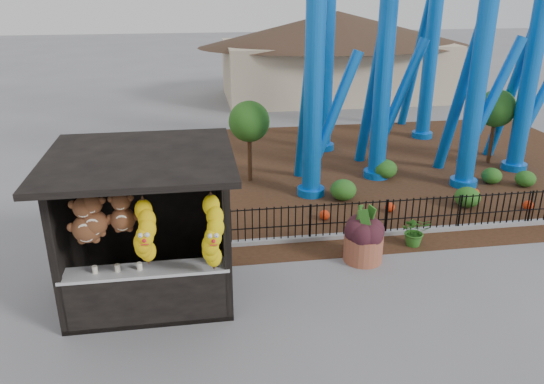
{
  "coord_description": "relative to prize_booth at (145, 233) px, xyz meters",
  "views": [
    {
      "loc": [
        -1.99,
        -8.72,
        6.16
      ],
      "look_at": [
        -0.4,
        1.5,
        2.0
      ],
      "focal_mm": 35.0,
      "sensor_mm": 36.0,
      "label": 1
    }
  ],
  "objects": [
    {
      "name": "ground",
      "position": [
        3.02,
        -0.89,
        -1.54
      ],
      "size": [
        120.0,
        120.0,
        0.0
      ],
      "primitive_type": "plane",
      "color": "slate",
      "rests_on": "ground"
    },
    {
      "name": "mulch_bed",
      "position": [
        7.02,
        7.11,
        -1.53
      ],
      "size": [
        18.0,
        12.0,
        0.02
      ],
      "primitive_type": "cube",
      "color": "#331E11",
      "rests_on": "ground"
    },
    {
      "name": "curb",
      "position": [
        7.02,
        2.11,
        -1.48
      ],
      "size": [
        18.0,
        0.18,
        0.12
      ],
      "primitive_type": "cube",
      "color": "gray",
      "rests_on": "ground"
    },
    {
      "name": "prize_booth",
      "position": [
        0.0,
        0.0,
        0.0
      ],
      "size": [
        3.5,
        3.4,
        3.12
      ],
      "color": "black",
      "rests_on": "ground"
    },
    {
      "name": "picket_fence",
      "position": [
        7.92,
        2.11,
        -1.04
      ],
      "size": [
        12.2,
        0.06,
        1.0
      ],
      "primitive_type": null,
      "color": "black",
      "rests_on": "ground"
    },
    {
      "name": "terracotta_planter",
      "position": [
        4.83,
        0.95,
        -1.22
      ],
      "size": [
        1.11,
        1.11,
        0.63
      ],
      "primitive_type": "cylinder",
      "rotation": [
        0.0,
        0.0,
        0.25
      ],
      "color": "#995137",
      "rests_on": "ground"
    },
    {
      "name": "planter_foliage",
      "position": [
        4.83,
        0.95,
        -0.59
      ],
      "size": [
        0.7,
        0.7,
        0.64
      ],
      "primitive_type": "ellipsoid",
      "color": "black",
      "rests_on": "terracotta_planter"
    },
    {
      "name": "potted_plant",
      "position": [
        6.33,
        1.47,
        -1.15
      ],
      "size": [
        0.78,
        0.7,
        0.78
      ],
      "primitive_type": "imported",
      "rotation": [
        0.0,
        0.0,
        -0.14
      ],
      "color": "#265117",
      "rests_on": "ground"
    },
    {
      "name": "landscaping",
      "position": [
        8.1,
        4.78,
        -1.24
      ],
      "size": [
        7.39,
        3.68,
        0.63
      ],
      "color": "#245519",
      "rests_on": "mulch_bed"
    },
    {
      "name": "pavilion",
      "position": [
        9.02,
        19.11,
        1.52
      ],
      "size": [
        15.0,
        15.0,
        4.8
      ],
      "color": "#BFAD8C",
      "rests_on": "ground"
    }
  ]
}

